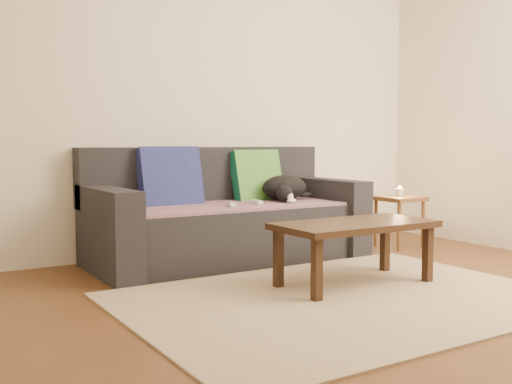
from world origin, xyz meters
TOP-DOWN VIEW (x-y plane):
  - ground at (0.00, 0.00)m, footprint 4.50×4.50m
  - back_wall at (0.00, 2.00)m, footprint 4.50×0.04m
  - sofa at (0.00, 1.57)m, footprint 2.10×0.94m
  - throw_blanket at (0.00, 1.48)m, footprint 1.66×0.74m
  - cushion_navy at (-0.38, 1.74)m, footprint 0.48×0.23m
  - cushion_green at (0.39, 1.74)m, footprint 0.42×0.21m
  - cat at (0.53, 1.53)m, footprint 0.49×0.46m
  - wii_remote_a at (-0.08, 1.33)m, footprint 0.08×0.15m
  - wii_remote_b at (0.17, 1.38)m, footprint 0.06×0.15m
  - side_table at (1.55, 1.26)m, footprint 0.35×0.35m
  - candle at (1.55, 1.26)m, footprint 0.06×0.06m
  - rug at (0.00, 0.15)m, footprint 2.50×1.80m
  - coffee_table at (0.28, 0.38)m, footprint 1.02×0.51m

SIDE VIEW (x-z plane):
  - ground at x=0.00m, z-range 0.00..0.00m
  - rug at x=0.00m, z-range 0.00..0.01m
  - sofa at x=0.00m, z-range -0.13..0.74m
  - coffee_table at x=0.28m, z-range 0.15..0.56m
  - side_table at x=1.55m, z-range 0.14..0.58m
  - throw_blanket at x=0.00m, z-range 0.42..0.44m
  - wii_remote_a at x=-0.08m, z-range 0.44..0.47m
  - wii_remote_b at x=0.17m, z-range 0.44..0.47m
  - candle at x=1.55m, z-range 0.43..0.52m
  - cat at x=0.53m, z-range 0.44..0.64m
  - cushion_navy at x=-0.38m, z-range 0.38..0.88m
  - cushion_green at x=0.39m, z-range 0.41..0.85m
  - back_wall at x=0.00m, z-range 0.00..2.60m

